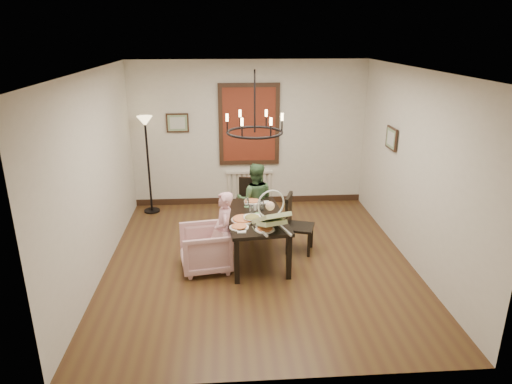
{
  "coord_description": "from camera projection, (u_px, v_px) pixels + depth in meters",
  "views": [
    {
      "loc": [
        -0.48,
        -6.13,
        3.27
      ],
      "look_at": [
        -0.03,
        0.16,
        1.05
      ],
      "focal_mm": 32.0,
      "sensor_mm": 36.0,
      "label": 1
    }
  ],
  "objects": [
    {
      "name": "elderly_woman",
      "position": [
        224.0,
        238.0,
        6.49
      ],
      "size": [
        0.25,
        0.37,
        0.98
      ],
      "primitive_type": "imported",
      "rotation": [
        0.0,
        0.0,
        -1.54
      ],
      "color": "pink",
      "rests_on": "room_shell"
    },
    {
      "name": "baby_bouncer",
      "position": [
        271.0,
        216.0,
        6.2
      ],
      "size": [
        0.58,
        0.69,
        0.38
      ],
      "primitive_type": null,
      "rotation": [
        0.0,
        0.0,
        0.32
      ],
      "color": "#BCD492",
      "rests_on": "dining_table"
    },
    {
      "name": "radiator",
      "position": [
        249.0,
        186.0,
        9.11
      ],
      "size": [
        0.92,
        0.12,
        0.62
      ],
      "primitive_type": null,
      "color": "silver",
      "rests_on": "room_shell"
    },
    {
      "name": "window_blinds",
      "position": [
        249.0,
        125.0,
        8.67
      ],
      "size": [
        1.0,
        0.03,
        1.4
      ],
      "primitive_type": "cube",
      "color": "maroon",
      "rests_on": "room_shell"
    },
    {
      "name": "chandelier",
      "position": [
        255.0,
        132.0,
        6.34
      ],
      "size": [
        0.8,
        0.8,
        0.04
      ],
      "primitive_type": "torus",
      "color": "black",
      "rests_on": "room_shell"
    },
    {
      "name": "room_shell",
      "position": [
        257.0,
        165.0,
        6.77
      ],
      "size": [
        4.51,
        5.0,
        2.81
      ],
      "color": "#452A17",
      "rests_on": "ground"
    },
    {
      "name": "picture_back",
      "position": [
        178.0,
        123.0,
        8.58
      ],
      "size": [
        0.42,
        0.03,
        0.36
      ],
      "primitive_type": "cube",
      "color": "black",
      "rests_on": "room_shell"
    },
    {
      "name": "floor_lamp",
      "position": [
        148.0,
        166.0,
        8.49
      ],
      "size": [
        0.3,
        0.3,
        1.8
      ],
      "primitive_type": null,
      "color": "black",
      "rests_on": "room_shell"
    },
    {
      "name": "drinking_glass",
      "position": [
        251.0,
        210.0,
        6.74
      ],
      "size": [
        0.07,
        0.07,
        0.14
      ],
      "primitive_type": "cylinder",
      "color": "silver",
      "rests_on": "dining_table"
    },
    {
      "name": "chair_right",
      "position": [
        300.0,
        224.0,
        7.06
      ],
      "size": [
        0.51,
        0.51,
        0.93
      ],
      "primitive_type": null,
      "rotation": [
        0.0,
        0.0,
        1.26
      ],
      "color": "black",
      "rests_on": "room_shell"
    },
    {
      "name": "armchair",
      "position": [
        205.0,
        248.0,
        6.57
      ],
      "size": [
        0.81,
        0.79,
        0.64
      ],
      "primitive_type": "imported",
      "rotation": [
        0.0,
        0.0,
        -1.42
      ],
      "color": "#D3A1A5",
      "rests_on": "room_shell"
    },
    {
      "name": "dining_table",
      "position": [
        255.0,
        220.0,
        6.78
      ],
      "size": [
        0.99,
        1.58,
        0.7
      ],
      "rotation": [
        0.0,
        0.0,
        0.1
      ],
      "color": "black",
      "rests_on": "room_shell"
    },
    {
      "name": "picture_right",
      "position": [
        391.0,
        138.0,
        7.34
      ],
      "size": [
        0.03,
        0.42,
        0.36
      ],
      "primitive_type": "cube",
      "rotation": [
        0.0,
        0.0,
        1.57
      ],
      "color": "black",
      "rests_on": "room_shell"
    },
    {
      "name": "pizza_platter",
      "position": [
        243.0,
        219.0,
        6.55
      ],
      "size": [
        0.34,
        0.34,
        0.04
      ],
      "primitive_type": "cylinder",
      "color": "tan",
      "rests_on": "dining_table"
    },
    {
      "name": "salad_bowl",
      "position": [
        252.0,
        218.0,
        6.54
      ],
      "size": [
        0.31,
        0.31,
        0.08
      ],
      "primitive_type": "imported",
      "color": "white",
      "rests_on": "dining_table"
    },
    {
      "name": "chair_far",
      "position": [
        250.0,
        205.0,
        7.85
      ],
      "size": [
        0.45,
        0.45,
        0.9
      ],
      "primitive_type": null,
      "rotation": [
        0.0,
        0.0,
        -0.13
      ],
      "color": "black",
      "rests_on": "room_shell"
    },
    {
      "name": "seated_man",
      "position": [
        255.0,
        206.0,
        7.59
      ],
      "size": [
        0.55,
        0.45,
        1.05
      ],
      "primitive_type": "imported",
      "rotation": [
        0.0,
        0.0,
        3.04
      ],
      "color": "#3B5C37",
      "rests_on": "room_shell"
    }
  ]
}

